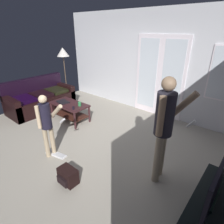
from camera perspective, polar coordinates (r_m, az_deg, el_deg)
ground_plane at (r=4.06m, az=-8.77°, el=-9.45°), size 5.74×4.80×0.02m
wall_back_with_doors at (r=5.26m, az=11.05°, el=14.12°), size 5.74×0.09×2.74m
leather_couch at (r=5.90m, az=-21.23°, el=3.68°), size 0.87×1.87×0.91m
coffee_table at (r=4.94m, az=-12.95°, el=1.22°), size 1.03×0.54×0.46m
tv_stand at (r=2.80m, az=27.66°, el=-25.74°), size 0.41×1.34×0.40m
flat_screen_tv at (r=2.45m, az=30.12°, el=-17.52°), size 0.08×1.17×0.64m
person_adult at (r=2.74m, az=15.91°, el=-3.31°), size 0.50×0.50×1.68m
person_child at (r=3.48m, az=-19.60°, el=-2.70°), size 0.47×0.33×1.22m
floor_lamp at (r=6.48m, az=-14.91°, el=16.91°), size 0.40×0.40×1.67m
backpack at (r=3.13m, az=-13.53°, el=-18.71°), size 0.31×0.23×0.26m
loose_keyboard at (r=3.82m, az=-16.89°, el=-12.39°), size 0.46×0.22×0.02m
laptop_closed at (r=5.00m, az=-14.96°, el=3.04°), size 0.37×0.30×0.03m
cup_near_edge at (r=4.67m, az=-10.01°, el=2.48°), size 0.08×0.08×0.10m
tv_remote_black at (r=4.57m, az=-11.86°, el=1.24°), size 0.16×0.15×0.02m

